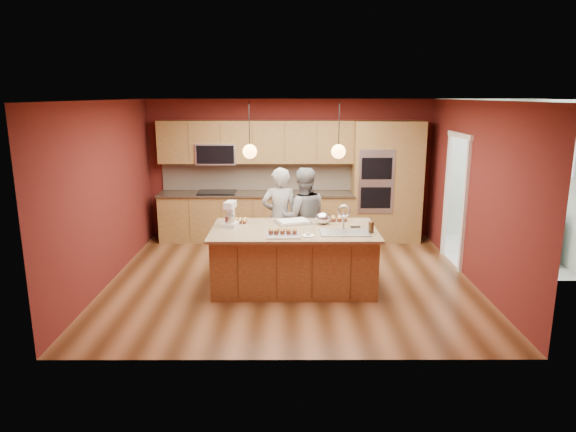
{
  "coord_description": "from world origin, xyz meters",
  "views": [
    {
      "loc": [
        -0.06,
        -7.5,
        2.78
      ],
      "look_at": [
        -0.04,
        -0.1,
        1.02
      ],
      "focal_mm": 32.0,
      "sensor_mm": 36.0,
      "label": 1
    }
  ],
  "objects_px": {
    "island": "(295,257)",
    "mixing_bowl": "(323,218)",
    "person_right": "(303,218)",
    "stand_mixer": "(230,216)",
    "person_left": "(280,218)"
  },
  "relations": [
    {
      "from": "person_right",
      "to": "mixing_bowl",
      "type": "relative_size",
      "value": 7.41
    },
    {
      "from": "person_right",
      "to": "stand_mixer",
      "type": "height_order",
      "value": "person_right"
    },
    {
      "from": "person_left",
      "to": "person_right",
      "type": "xyz_separation_m",
      "value": [
        0.38,
        0.0,
        -0.0
      ]
    },
    {
      "from": "person_right",
      "to": "island",
      "type": "bearing_deg",
      "value": 76.54
    },
    {
      "from": "person_left",
      "to": "mixing_bowl",
      "type": "xyz_separation_m",
      "value": [
        0.65,
        -0.64,
        0.15
      ]
    },
    {
      "from": "mixing_bowl",
      "to": "person_left",
      "type": "bearing_deg",
      "value": 135.5
    },
    {
      "from": "island",
      "to": "stand_mixer",
      "type": "bearing_deg",
      "value": 170.44
    },
    {
      "from": "island",
      "to": "stand_mixer",
      "type": "height_order",
      "value": "island"
    },
    {
      "from": "person_left",
      "to": "stand_mixer",
      "type": "xyz_separation_m",
      "value": [
        -0.72,
        -0.77,
        0.22
      ]
    },
    {
      "from": "island",
      "to": "stand_mixer",
      "type": "relative_size",
      "value": 6.49
    },
    {
      "from": "person_right",
      "to": "mixing_bowl",
      "type": "distance_m",
      "value": 0.71
    },
    {
      "from": "person_left",
      "to": "mixing_bowl",
      "type": "distance_m",
      "value": 0.93
    },
    {
      "from": "island",
      "to": "stand_mixer",
      "type": "xyz_separation_m",
      "value": [
        -0.95,
        0.16,
        0.59
      ]
    },
    {
      "from": "island",
      "to": "person_left",
      "type": "distance_m",
      "value": 1.03
    },
    {
      "from": "island",
      "to": "mixing_bowl",
      "type": "height_order",
      "value": "island"
    }
  ]
}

